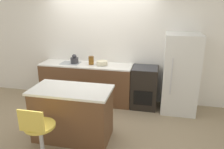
{
  "coord_description": "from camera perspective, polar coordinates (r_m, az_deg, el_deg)",
  "views": [
    {
      "loc": [
        1.33,
        -4.34,
        2.3
      ],
      "look_at": [
        0.47,
        -0.44,
        0.97
      ],
      "focal_mm": 35.0,
      "sensor_mm": 36.0,
      "label": 1
    }
  ],
  "objects": [
    {
      "name": "mixing_bowl",
      "position": [
        5.0,
        -2.63,
        3.03
      ],
      "size": [
        0.25,
        0.25,
        0.09
      ],
      "color": "beige",
      "rests_on": "back_counter"
    },
    {
      "name": "kitchen_island",
      "position": [
        3.9,
        -10.28,
        -10.0
      ],
      "size": [
        1.35,
        0.71,
        0.93
      ],
      "color": "brown",
      "rests_on": "ground_plane"
    },
    {
      "name": "ground_plane",
      "position": [
        5.09,
        -4.15,
        -8.53
      ],
      "size": [
        14.0,
        14.0,
        0.0
      ],
      "primitive_type": "plane",
      "color": "#998466"
    },
    {
      "name": "refrigerator",
      "position": [
        4.86,
        17.41,
        0.13
      ],
      "size": [
        0.72,
        0.69,
        1.7
      ],
      "color": "silver",
      "rests_on": "ground_plane"
    },
    {
      "name": "stool_chair",
      "position": [
        3.44,
        -18.37,
        -14.94
      ],
      "size": [
        0.45,
        0.45,
        0.95
      ],
      "color": "#B7B7BC",
      "rests_on": "ground_plane"
    },
    {
      "name": "wall_back",
      "position": [
        5.25,
        -2.5,
        7.37
      ],
      "size": [
        8.0,
        0.06,
        2.6
      ],
      "color": "white",
      "rests_on": "ground_plane"
    },
    {
      "name": "back_counter",
      "position": [
        5.27,
        -6.7,
        -2.14
      ],
      "size": [
        2.17,
        0.58,
        0.93
      ],
      "color": "brown",
      "rests_on": "ground_plane"
    },
    {
      "name": "canister_jar",
      "position": [
        5.06,
        -5.46,
        3.72
      ],
      "size": [
        0.13,
        0.13,
        0.18
      ],
      "color": "brown",
      "rests_on": "back_counter"
    },
    {
      "name": "oven_range",
      "position": [
        5.01,
        8.42,
        -3.3
      ],
      "size": [
        0.57,
        0.6,
        0.93
      ],
      "color": "black",
      "rests_on": "ground_plane"
    },
    {
      "name": "kettle",
      "position": [
        5.2,
        -9.79,
        3.83
      ],
      "size": [
        0.19,
        0.19,
        0.21
      ],
      "color": "#333338",
      "rests_on": "back_counter"
    }
  ]
}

